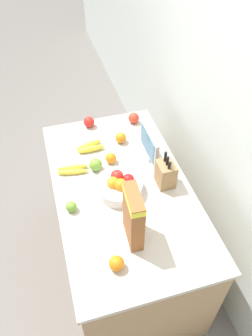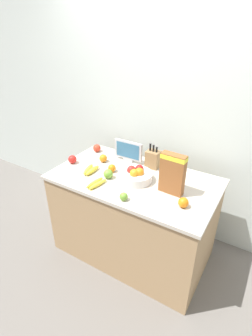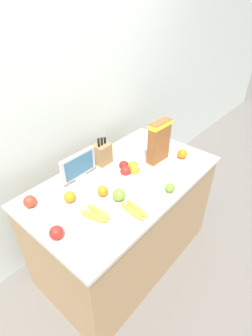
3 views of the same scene
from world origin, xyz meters
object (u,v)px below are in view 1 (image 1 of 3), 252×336
knife_block (166,174)px  apple_rightmost (134,118)px  banana_bunch_right (90,147)px  orange_front_left (121,138)px  orange_by_cereal (111,158)px  cereal_box (133,215)px  apple_near_bananas (96,165)px  apple_front (71,207)px  orange_front_right (116,263)px  fruit_bowl (119,186)px  apple_rear (89,122)px  banana_bunch_left (73,170)px  small_monitor (149,144)px

knife_block → apple_rightmost: bearing=-179.8°
banana_bunch_right → orange_front_left: (-0.02, 0.22, 0.02)m
knife_block → orange_by_cereal: size_ratio=3.63×
cereal_box → apple_near_bananas: size_ratio=4.03×
banana_bunch_right → apple_front: (0.49, -0.21, 0.01)m
banana_bunch_right → apple_near_bananas: apple_near_bananas is taller
cereal_box → banana_bunch_right: cereal_box is taller
apple_front → orange_by_cereal: orange_by_cereal is taller
orange_front_right → apple_near_bananas: bearing=175.9°
knife_block → apple_rightmost: size_ratio=3.21×
apple_rightmost → apple_front: size_ratio=1.25×
apple_near_bananas → fruit_bowl: bearing=23.3°
apple_rear → orange_front_left: (0.24, 0.18, -0.00)m
banana_bunch_left → apple_rightmost: bearing=126.3°
banana_bunch_left → apple_near_bananas: (0.02, 0.15, 0.02)m
apple_front → orange_front_right: 0.45m
apple_rear → small_monitor: bearing=35.5°
small_monitor → orange_front_right: 0.84m
apple_rear → apple_rightmost: bearing=82.2°
orange_front_right → orange_front_left: size_ratio=1.02×
banana_bunch_left → banana_bunch_right: banana_bunch_right is taller
fruit_bowl → orange_front_left: size_ratio=3.67×
banana_bunch_left → orange_by_cereal: bearing=93.6°
cereal_box → orange_front_right: bearing=-37.4°
banana_bunch_left → apple_rightmost: (-0.39, 0.53, 0.02)m
apple_near_bananas → orange_front_right: apple_near_bananas is taller
cereal_box → orange_front_left: (-0.77, 0.15, -0.14)m
orange_front_right → fruit_bowl: bearing=163.2°
apple_front → orange_front_left: bearing=139.3°
fruit_bowl → small_monitor: bearing=131.6°
cereal_box → orange_by_cereal: size_ratio=4.71×
cereal_box → orange_front_left: bearing=172.5°
apple_near_bananas → orange_front_left: bearing=133.7°
banana_bunch_left → apple_front: (0.31, -0.06, 0.01)m
apple_rear → apple_near_bananas: size_ratio=0.96×
fruit_bowl → banana_bunch_right: size_ratio=1.43×
knife_block → orange_front_right: bearing=-43.0°
small_monitor → apple_near_bananas: (0.02, -0.36, -0.07)m
apple_rightmost → fruit_bowl: bearing=-24.4°
small_monitor → apple_rightmost: bearing=177.4°
apple_rightmost → orange_front_left: bearing=-38.8°
orange_front_left → orange_front_right: bearing=-16.8°
apple_rear → orange_front_right: bearing=-5.0°
fruit_bowl → apple_near_bananas: 0.24m
orange_by_cereal → orange_front_left: 0.22m
banana_bunch_right → apple_front: apple_front is taller
small_monitor → orange_front_right: bearing=-29.9°
apple_near_bananas → apple_rear: bearing=173.6°
apple_rightmost → orange_front_right: 1.20m
knife_block → cereal_box: 0.45m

